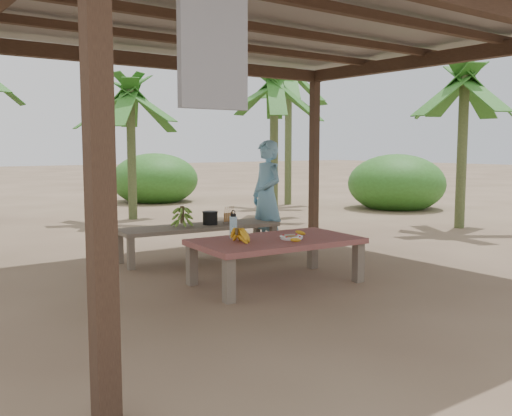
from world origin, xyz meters
TOP-DOWN VIEW (x-y plane):
  - ground at (0.00, 0.00)m, footprint 80.00×80.00m
  - pavilion at (-0.01, -0.01)m, footprint 6.60×5.60m
  - work_table at (-0.08, -0.31)m, footprint 1.87×1.14m
  - bench at (-0.04, 1.41)m, footprint 2.25×0.81m
  - ripe_banana_bunch at (-0.57, -0.26)m, footprint 0.29×0.25m
  - plate at (0.04, -0.43)m, footprint 0.25×0.25m
  - loose_banana_front at (-0.04, -0.60)m, footprint 0.16×0.05m
  - loose_banana_side at (0.33, -0.24)m, footprint 0.07×0.14m
  - water_flask at (-0.43, 0.00)m, footprint 0.08×0.08m
  - green_banana_stalk at (-0.29, 1.44)m, footprint 0.27×0.27m
  - cooking_pot at (0.12, 1.40)m, footprint 0.20×0.20m
  - skewer_rack at (0.37, 1.32)m, footprint 0.19×0.10m
  - woman at (1.05, 1.35)m, footprint 0.42×0.60m
  - banana_plant_ne at (3.59, 4.46)m, footprint 1.80×1.80m
  - banana_plant_n at (0.95, 5.83)m, footprint 1.80×1.80m
  - banana_plant_e at (5.32, 1.08)m, footprint 1.80×1.80m
  - banana_plant_far at (5.44, 6.25)m, footprint 1.80×1.80m

SIDE VIEW (x-z plane):
  - ground at x=0.00m, z-range 0.00..0.00m
  - bench at x=-0.04m, z-range 0.17..0.62m
  - work_table at x=-0.08m, z-range 0.18..0.68m
  - plate at x=0.04m, z-range 0.50..0.54m
  - loose_banana_front at x=-0.04m, z-range 0.50..0.54m
  - loose_banana_side at x=0.33m, z-range 0.50..0.54m
  - cooking_pot at x=0.12m, z-range 0.45..0.62m
  - skewer_rack at x=0.37m, z-range 0.45..0.69m
  - ripe_banana_bunch at x=-0.57m, z-range 0.50..0.67m
  - green_banana_stalk at x=-0.29m, z-range 0.45..0.74m
  - water_flask at x=-0.43m, z-range 0.47..0.79m
  - woman at x=1.05m, z-range 0.00..1.59m
  - banana_plant_n at x=0.95m, z-range 0.94..3.79m
  - banana_plant_e at x=5.32m, z-range 1.00..3.98m
  - banana_plant_ne at x=3.59m, z-range 1.05..4.11m
  - pavilion at x=-0.01m, z-range 1.30..4.25m
  - banana_plant_far at x=5.44m, z-range 1.31..4.95m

